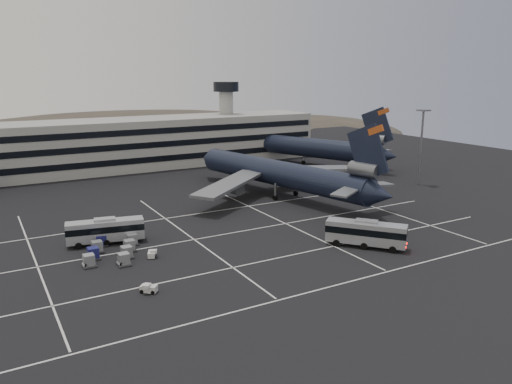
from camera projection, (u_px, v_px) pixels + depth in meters
ground at (238, 241)px, 81.87m from camera, size 260.00×260.00×0.00m
lane_markings at (241, 238)px, 82.94m from camera, size 90.00×55.62×0.01m
terminal at (109, 146)px, 138.85m from camera, size 125.00×26.00×24.00m
hills at (105, 156)px, 236.82m from camera, size 352.00×180.00×44.00m
lightpole_right at (422, 137)px, 119.77m from camera, size 2.40×2.40×18.28m
trijet_main at (281, 174)px, 109.44m from camera, size 46.43×57.31×18.08m
trijet_far at (306, 146)px, 148.03m from camera, size 29.75×55.11×18.08m
bus_near at (366, 232)px, 78.38m from camera, size 10.13×11.44×4.40m
bus_far at (105, 230)px, 79.88m from camera, size 12.37×5.08×4.26m
tug_a at (152, 254)px, 74.35m from camera, size 1.83×2.21×1.24m
tug_b at (149, 288)px, 62.47m from camera, size 2.30×2.22×1.29m
uld_cluster at (113, 246)px, 76.63m from camera, size 11.60×15.26×1.79m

